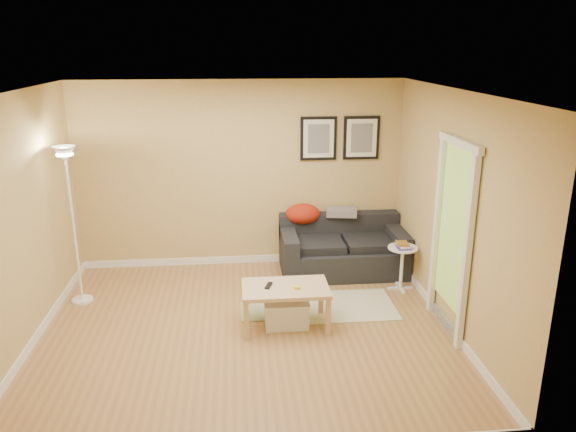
# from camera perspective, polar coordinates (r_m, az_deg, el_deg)

# --- Properties ---
(floor) EXTENTS (4.50, 4.50, 0.00)m
(floor) POSITION_cam_1_polar(r_m,az_deg,el_deg) (6.26, -4.35, -11.71)
(floor) COLOR #A57646
(floor) RESTS_ON ground
(ceiling) EXTENTS (4.50, 4.50, 0.00)m
(ceiling) POSITION_cam_1_polar(r_m,az_deg,el_deg) (5.49, -4.98, 12.72)
(ceiling) COLOR white
(ceiling) RESTS_ON wall_back
(wall_back) EXTENTS (4.50, 0.00, 4.50)m
(wall_back) POSITION_cam_1_polar(r_m,az_deg,el_deg) (7.68, -4.94, 4.22)
(wall_back) COLOR tan
(wall_back) RESTS_ON ground
(wall_front) EXTENTS (4.50, 0.00, 4.50)m
(wall_front) POSITION_cam_1_polar(r_m,az_deg,el_deg) (3.89, -4.06, -9.27)
(wall_front) COLOR tan
(wall_front) RESTS_ON ground
(wall_left) EXTENTS (0.00, 4.00, 4.00)m
(wall_left) POSITION_cam_1_polar(r_m,az_deg,el_deg) (6.15, -26.10, -0.89)
(wall_left) COLOR tan
(wall_left) RESTS_ON ground
(wall_right) EXTENTS (0.00, 4.00, 4.00)m
(wall_right) POSITION_cam_1_polar(r_m,az_deg,el_deg) (6.19, 16.64, 0.32)
(wall_right) COLOR tan
(wall_right) RESTS_ON ground
(baseboard_back) EXTENTS (4.50, 0.02, 0.10)m
(baseboard_back) POSITION_cam_1_polar(r_m,az_deg,el_deg) (8.04, -4.71, -4.50)
(baseboard_back) COLOR white
(baseboard_back) RESTS_ON ground
(baseboard_left) EXTENTS (0.02, 4.00, 0.10)m
(baseboard_left) POSITION_cam_1_polar(r_m,az_deg,el_deg) (6.61, -24.57, -11.24)
(baseboard_left) COLOR white
(baseboard_left) RESTS_ON ground
(baseboard_right) EXTENTS (0.02, 4.00, 0.10)m
(baseboard_right) POSITION_cam_1_polar(r_m,az_deg,el_deg) (6.65, 15.63, -10.03)
(baseboard_right) COLOR white
(baseboard_right) RESTS_ON ground
(sofa) EXTENTS (1.70, 0.90, 0.75)m
(sofa) POSITION_cam_1_polar(r_m,az_deg,el_deg) (7.63, 5.72, -3.13)
(sofa) COLOR black
(sofa) RESTS_ON ground
(red_throw) EXTENTS (0.48, 0.36, 0.28)m
(red_throw) POSITION_cam_1_polar(r_m,az_deg,el_deg) (7.69, 1.53, 0.22)
(red_throw) COLOR #B43210
(red_throw) RESTS_ON sofa
(plaid_throw) EXTENTS (0.45, 0.32, 0.10)m
(plaid_throw) POSITION_cam_1_polar(r_m,az_deg,el_deg) (7.78, 5.54, 0.41)
(plaid_throw) COLOR #A2835F
(plaid_throw) RESTS_ON sofa
(framed_print_left) EXTENTS (0.50, 0.04, 0.60)m
(framed_print_left) POSITION_cam_1_polar(r_m,az_deg,el_deg) (7.64, 3.17, 8.02)
(framed_print_left) COLOR black
(framed_print_left) RESTS_ON wall_back
(framed_print_right) EXTENTS (0.50, 0.04, 0.60)m
(framed_print_right) POSITION_cam_1_polar(r_m,az_deg,el_deg) (7.75, 7.60, 8.03)
(framed_print_right) COLOR black
(framed_print_right) RESTS_ON wall_back
(area_rug) EXTENTS (1.25, 0.85, 0.01)m
(area_rug) POSITION_cam_1_polar(r_m,az_deg,el_deg) (6.79, 5.65, -9.24)
(area_rug) COLOR beige
(area_rug) RESTS_ON ground
(green_runner) EXTENTS (0.70, 0.50, 0.01)m
(green_runner) POSITION_cam_1_polar(r_m,az_deg,el_deg) (6.65, -1.86, -9.76)
(green_runner) COLOR #668C4C
(green_runner) RESTS_ON ground
(coffee_table) EXTENTS (1.03, 0.72, 0.48)m
(coffee_table) POSITION_cam_1_polar(r_m,az_deg,el_deg) (6.23, -0.27, -9.33)
(coffee_table) COLOR tan
(coffee_table) RESTS_ON ground
(remote_control) EXTENTS (0.10, 0.17, 0.02)m
(remote_control) POSITION_cam_1_polar(r_m,az_deg,el_deg) (6.13, -2.01, -7.21)
(remote_control) COLOR black
(remote_control) RESTS_ON coffee_table
(tape_roll) EXTENTS (0.07, 0.07, 0.03)m
(tape_roll) POSITION_cam_1_polar(r_m,az_deg,el_deg) (6.07, 0.94, -7.40)
(tape_roll) COLOR yellow
(tape_roll) RESTS_ON coffee_table
(storage_bin) EXTENTS (0.50, 0.37, 0.31)m
(storage_bin) POSITION_cam_1_polar(r_m,az_deg,el_deg) (6.29, -0.19, -9.94)
(storage_bin) COLOR white
(storage_bin) RESTS_ON ground
(side_table) EXTENTS (0.38, 0.38, 0.58)m
(side_table) POSITION_cam_1_polar(r_m,az_deg,el_deg) (7.24, 11.67, -5.32)
(side_table) COLOR white
(side_table) RESTS_ON ground
(book_stack) EXTENTS (0.23, 0.26, 0.07)m
(book_stack) POSITION_cam_1_polar(r_m,az_deg,el_deg) (7.11, 11.82, -2.97)
(book_stack) COLOR #45339B
(book_stack) RESTS_ON side_table
(floor_lamp) EXTENTS (0.25, 0.25, 1.94)m
(floor_lamp) POSITION_cam_1_polar(r_m,az_deg,el_deg) (7.01, -21.28, -1.44)
(floor_lamp) COLOR white
(floor_lamp) RESTS_ON ground
(doorway) EXTENTS (0.12, 1.01, 2.13)m
(doorway) POSITION_cam_1_polar(r_m,az_deg,el_deg) (6.13, 16.50, -2.56)
(doorway) COLOR white
(doorway) RESTS_ON ground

